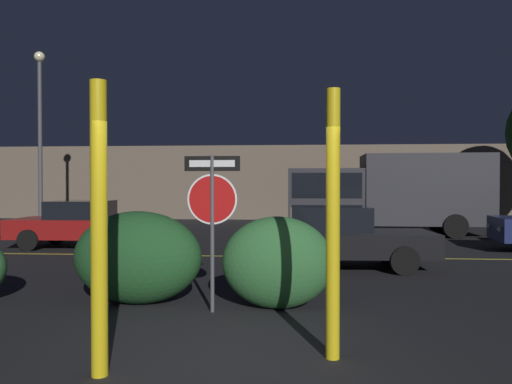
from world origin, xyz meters
name	(u,v)px	position (x,y,z in m)	size (l,w,h in m)	color
ground_plane	(228,365)	(0.00, 0.00, 0.00)	(260.00, 260.00, 0.00)	black
road_center_stripe	(268,256)	(0.00, 7.71, 0.00)	(42.65, 0.12, 0.01)	gold
stop_sign	(212,201)	(-0.52, 2.11, 1.63)	(0.82, 0.06, 2.31)	#4C4C51
yellow_pole_left	(99,229)	(-1.22, -0.39, 1.45)	(0.16, 0.16, 2.90)	yellow
yellow_pole_right	(333,224)	(1.11, 0.29, 1.46)	(0.15, 0.15, 2.91)	yellow
hedge_bush_2	(138,257)	(-1.77, 2.53, 0.73)	(2.03, 1.15, 1.46)	#1E4C23
hedge_bush_3	(277,262)	(0.43, 2.39, 0.70)	(1.68, 0.94, 1.40)	#2D6633
passing_car_2	(85,224)	(-5.53, 9.14, 0.69)	(4.29, 1.94, 1.38)	maroon
passing_car_3	(334,237)	(1.55, 6.09, 0.68)	(4.44, 1.93, 1.38)	black
delivery_truck	(385,191)	(4.00, 13.62, 1.60)	(7.23, 2.58, 2.95)	#2D2D33
street_lamp	(40,122)	(-9.25, 13.60, 4.30)	(0.41, 0.41, 7.02)	#4C4C51
building_backdrop	(243,183)	(-2.26, 22.88, 1.94)	(27.54, 4.28, 3.88)	#6B5B4C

